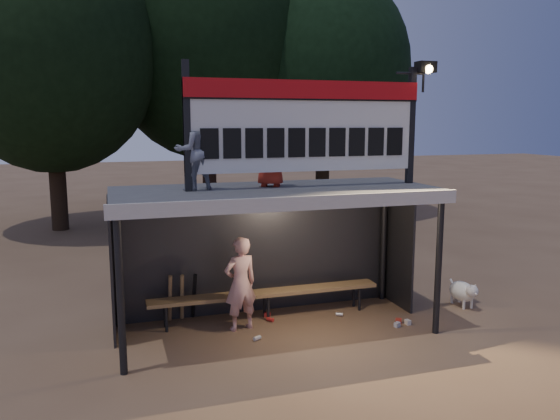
# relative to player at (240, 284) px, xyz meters

# --- Properties ---
(ground) EXTENTS (80.00, 80.00, 0.00)m
(ground) POSITION_rel_player_xyz_m (0.53, -0.19, -0.77)
(ground) COLOR brown
(ground) RESTS_ON ground
(player) EXTENTS (0.63, 0.49, 1.53)m
(player) POSITION_rel_player_xyz_m (0.00, 0.00, 0.00)
(player) COLOR silver
(player) RESTS_ON ground
(child_a) EXTENTS (0.69, 0.61, 1.18)m
(child_a) POSITION_rel_player_xyz_m (-0.72, -0.10, 2.14)
(child_a) COLOR slate
(child_a) RESTS_ON dugout_shelter
(child_b) EXTENTS (0.63, 0.55, 1.10)m
(child_b) POSITION_rel_player_xyz_m (0.52, 0.02, 2.10)
(child_b) COLOR maroon
(child_b) RESTS_ON dugout_shelter
(dugout_shelter) EXTENTS (5.10, 2.08, 2.32)m
(dugout_shelter) POSITION_rel_player_xyz_m (0.53, 0.05, 1.08)
(dugout_shelter) COLOR #3E3E40
(dugout_shelter) RESTS_ON ground
(scoreboard_assembly) EXTENTS (4.10, 0.27, 1.99)m
(scoreboard_assembly) POSITION_rel_player_xyz_m (1.09, -0.20, 2.56)
(scoreboard_assembly) COLOR black
(scoreboard_assembly) RESTS_ON dugout_shelter
(bench) EXTENTS (4.00, 0.35, 0.48)m
(bench) POSITION_rel_player_xyz_m (0.53, 0.36, -0.33)
(bench) COLOR olive
(bench) RESTS_ON ground
(tree_left) EXTENTS (6.46, 6.46, 9.27)m
(tree_left) POSITION_rel_player_xyz_m (-3.47, 9.81, 4.75)
(tree_left) COLOR black
(tree_left) RESTS_ON ground
(tree_mid) EXTENTS (7.22, 7.22, 10.36)m
(tree_mid) POSITION_rel_player_xyz_m (1.53, 11.31, 5.40)
(tree_mid) COLOR #311E16
(tree_mid) RESTS_ON ground
(tree_right) EXTENTS (6.08, 6.08, 8.72)m
(tree_right) POSITION_rel_player_xyz_m (5.53, 10.31, 4.42)
(tree_right) COLOR black
(tree_right) RESTS_ON ground
(dog) EXTENTS (0.36, 0.81, 0.49)m
(dog) POSITION_rel_player_xyz_m (4.14, -0.12, -0.49)
(dog) COLOR white
(dog) RESTS_ON ground
(bats) EXTENTS (0.49, 0.33, 0.84)m
(bats) POSITION_rel_player_xyz_m (-0.86, 0.63, -0.34)
(bats) COLOR #9C7449
(bats) RESTS_ON ground
(litter) EXTENTS (2.68, 1.19, 0.08)m
(litter) POSITION_rel_player_xyz_m (1.56, -0.25, -0.73)
(litter) COLOR #AF2D1E
(litter) RESTS_ON ground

